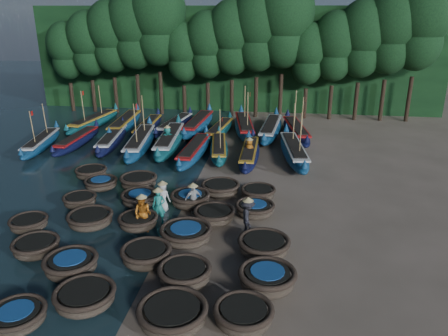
# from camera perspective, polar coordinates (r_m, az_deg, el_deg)

# --- Properties ---
(ground) EXTENTS (120.00, 120.00, 0.00)m
(ground) POSITION_cam_1_polar(r_m,az_deg,el_deg) (23.67, -5.00, -4.38)
(ground) COLOR #7C6A5B
(ground) RESTS_ON ground
(foliage_wall) EXTENTS (40.00, 3.00, 10.00)m
(foliage_wall) POSITION_cam_1_polar(r_m,az_deg,el_deg) (45.00, 1.46, 14.07)
(foliage_wall) COLOR black
(foliage_wall) RESTS_ON ground
(coracle_1) EXTENTS (2.32, 2.32, 0.65)m
(coracle_1) POSITION_cam_1_polar(r_m,az_deg,el_deg) (16.43, -25.42, -17.16)
(coracle_1) COLOR #4B3E2F
(coracle_1) RESTS_ON ground
(coracle_2) EXTENTS (2.68, 2.68, 0.71)m
(coracle_2) POSITION_cam_1_polar(r_m,az_deg,el_deg) (16.48, -17.70, -15.75)
(coracle_2) COLOR #4B3E2F
(coracle_2) RESTS_ON ground
(coracle_3) EXTENTS (2.59, 2.59, 0.79)m
(coracle_3) POSITION_cam_1_polar(r_m,az_deg,el_deg) (15.05, -6.73, -18.47)
(coracle_3) COLOR #4B3E2F
(coracle_3) RESTS_ON ground
(coracle_4) EXTENTS (2.12, 2.12, 0.76)m
(coracle_4) POSITION_cam_1_polar(r_m,az_deg,el_deg) (14.97, 2.56, -18.65)
(coracle_4) COLOR #4B3E2F
(coracle_4) RESTS_ON ground
(coracle_5) EXTENTS (1.99, 1.99, 0.68)m
(coracle_5) POSITION_cam_1_polar(r_m,az_deg,el_deg) (20.22, -23.34, -9.41)
(coracle_5) COLOR #4B3E2F
(coracle_5) RESTS_ON ground
(coracle_6) EXTENTS (2.47, 2.47, 0.78)m
(coracle_6) POSITION_cam_1_polar(r_m,az_deg,el_deg) (18.34, -19.36, -11.81)
(coracle_6) COLOR #4B3E2F
(coracle_6) RESTS_ON ground
(coracle_7) EXTENTS (2.09, 2.09, 0.78)m
(coracle_7) POSITION_cam_1_polar(r_m,az_deg,el_deg) (18.22, -10.13, -11.11)
(coracle_7) COLOR #4B3E2F
(coracle_7) RESTS_ON ground
(coracle_8) EXTENTS (2.06, 2.06, 0.79)m
(coracle_8) POSITION_cam_1_polar(r_m,az_deg,el_deg) (16.87, -5.14, -13.61)
(coracle_8) COLOR #4B3E2F
(coracle_8) RESTS_ON ground
(coracle_9) EXTENTS (2.43, 2.43, 0.84)m
(coracle_9) POSITION_cam_1_polar(r_m,az_deg,el_deg) (16.58, 5.67, -14.17)
(coracle_9) COLOR #4B3E2F
(coracle_9) RESTS_ON ground
(coracle_10) EXTENTS (2.03, 2.03, 0.64)m
(coracle_10) POSITION_cam_1_polar(r_m,az_deg,el_deg) (22.45, -24.13, -6.61)
(coracle_10) COLOR #4B3E2F
(coracle_10) RESTS_ON ground
(coracle_11) EXTENTS (2.42, 2.42, 0.71)m
(coracle_11) POSITION_cam_1_polar(r_m,az_deg,el_deg) (21.75, -17.06, -6.40)
(coracle_11) COLOR #4B3E2F
(coracle_11) RESTS_ON ground
(coracle_12) EXTENTS (1.90, 1.90, 0.67)m
(coracle_12) POSITION_cam_1_polar(r_m,az_deg,el_deg) (21.04, -11.14, -6.85)
(coracle_12) COLOR #4B3E2F
(coracle_12) RESTS_ON ground
(coracle_13) EXTENTS (2.50, 2.50, 0.76)m
(coracle_13) POSITION_cam_1_polar(r_m,az_deg,el_deg) (19.55, -4.98, -8.55)
(coracle_13) COLOR #4B3E2F
(coracle_13) RESTS_ON ground
(coracle_14) EXTENTS (2.38, 2.38, 0.79)m
(coracle_14) POSITION_cam_1_polar(r_m,az_deg,el_deg) (18.63, 5.23, -10.09)
(coracle_14) COLOR #4B3E2F
(coracle_14) RESTS_ON ground
(coracle_15) EXTENTS (1.97, 1.97, 0.65)m
(coracle_15) POSITION_cam_1_polar(r_m,az_deg,el_deg) (24.02, -18.31, -4.03)
(coracle_15) COLOR #4B3E2F
(coracle_15) RESTS_ON ground
(coracle_16) EXTENTS (2.35, 2.35, 0.72)m
(coracle_16) POSITION_cam_1_polar(r_m,az_deg,el_deg) (23.39, -10.89, -3.88)
(coracle_16) COLOR #4B3E2F
(coracle_16) RESTS_ON ground
(coracle_17) EXTENTS (2.44, 2.44, 0.80)m
(coracle_17) POSITION_cam_1_polar(r_m,az_deg,el_deg) (22.82, -4.42, -4.06)
(coracle_17) COLOR #4B3E2F
(coracle_17) RESTS_ON ground
(coracle_18) EXTENTS (2.19, 2.19, 0.70)m
(coracle_18) POSITION_cam_1_polar(r_m,az_deg,el_deg) (21.21, -1.26, -6.15)
(coracle_18) COLOR #4B3E2F
(coracle_18) RESTS_ON ground
(coracle_19) EXTENTS (2.12, 2.12, 0.70)m
(coracle_19) POSITION_cam_1_polar(r_m,az_deg,el_deg) (21.86, 4.06, -5.35)
(coracle_19) COLOR #4B3E2F
(coracle_19) RESTS_ON ground
(coracle_20) EXTENTS (1.93, 1.93, 0.68)m
(coracle_20) POSITION_cam_1_polar(r_m,az_deg,el_deg) (27.76, -16.95, -0.57)
(coracle_20) COLOR #4B3E2F
(coracle_20) RESTS_ON ground
(coracle_21) EXTENTS (1.89, 1.89, 0.65)m
(coracle_21) POSITION_cam_1_polar(r_m,az_deg,el_deg) (25.94, -15.77, -1.94)
(coracle_21) COLOR #4B3E2F
(coracle_21) RESTS_ON ground
(coracle_22) EXTENTS (2.49, 2.49, 0.85)m
(coracle_22) POSITION_cam_1_polar(r_m,az_deg,el_deg) (25.37, -11.08, -1.77)
(coracle_22) COLOR #4B3E2F
(coracle_22) RESTS_ON ground
(coracle_23) EXTENTS (2.17, 2.17, 0.71)m
(coracle_23) POSITION_cam_1_polar(r_m,az_deg,el_deg) (24.24, -0.46, -2.64)
(coracle_23) COLOR #4B3E2F
(coracle_23) RESTS_ON ground
(coracle_24) EXTENTS (2.20, 2.20, 0.70)m
(coracle_24) POSITION_cam_1_polar(r_m,az_deg,el_deg) (23.73, 4.48, -3.25)
(coracle_24) COLOR #4B3E2F
(coracle_24) RESTS_ON ground
(long_boat_0) EXTENTS (2.53, 7.42, 3.20)m
(long_boat_0) POSITION_cam_1_polar(r_m,az_deg,el_deg) (34.74, -22.76, 3.07)
(long_boat_0) COLOR navy
(long_boat_0) RESTS_ON ground
(long_boat_1) EXTENTS (1.42, 7.38, 1.30)m
(long_boat_1) POSITION_cam_1_polar(r_m,az_deg,el_deg) (34.41, -18.63, 3.42)
(long_boat_1) COLOR #0E1034
(long_boat_1) RESTS_ON ground
(long_boat_2) EXTENTS (2.37, 7.88, 1.40)m
(long_boat_2) POSITION_cam_1_polar(r_m,az_deg,el_deg) (33.77, -14.41, 3.61)
(long_boat_2) COLOR #0E1034
(long_boat_2) RESTS_ON ground
(long_boat_3) EXTENTS (2.66, 8.91, 3.81)m
(long_boat_3) POSITION_cam_1_polar(r_m,az_deg,el_deg) (32.36, -10.91, 3.31)
(long_boat_3) COLOR navy
(long_boat_3) RESTS_ON ground
(long_boat_4) EXTENTS (2.32, 9.18, 1.62)m
(long_boat_4) POSITION_cam_1_polar(r_m,az_deg,el_deg) (32.41, -7.12, 3.56)
(long_boat_4) COLOR #105F59
(long_boat_4) RESTS_ON ground
(long_boat_5) EXTENTS (1.77, 7.97, 1.40)m
(long_boat_5) POSITION_cam_1_polar(r_m,az_deg,el_deg) (30.23, -3.91, 2.28)
(long_boat_5) COLOR navy
(long_boat_5) RESTS_ON ground
(long_boat_6) EXTENTS (2.30, 7.21, 3.10)m
(long_boat_6) POSITION_cam_1_polar(r_m,az_deg,el_deg) (30.75, -0.66, 2.56)
(long_boat_6) COLOR #105F59
(long_boat_6) RESTS_ON ground
(long_boat_7) EXTENTS (1.35, 7.53, 1.32)m
(long_boat_7) POSITION_cam_1_polar(r_m,az_deg,el_deg) (29.65, 3.32, 1.87)
(long_boat_7) COLOR #0E1034
(long_boat_7) RESTS_ON ground
(long_boat_8) EXTENTS (2.62, 8.58, 3.68)m
(long_boat_8) POSITION_cam_1_polar(r_m,az_deg,el_deg) (30.23, 9.11, 2.17)
(long_boat_8) COLOR navy
(long_boat_8) RESTS_ON ground
(long_boat_9) EXTENTS (2.54, 8.15, 3.49)m
(long_boat_9) POSITION_cam_1_polar(r_m,az_deg,el_deg) (39.52, -16.65, 5.81)
(long_boat_9) COLOR #105F59
(long_boat_9) RESTS_ON ground
(long_boat_10) EXTENTS (2.12, 8.76, 1.55)m
(long_boat_10) POSITION_cam_1_polar(r_m,az_deg,el_deg) (38.01, -12.80, 5.66)
(long_boat_10) COLOR navy
(long_boat_10) RESTS_ON ground
(long_boat_11) EXTENTS (1.67, 7.77, 1.37)m
(long_boat_11) POSITION_cam_1_polar(r_m,az_deg,el_deg) (36.76, -9.91, 5.27)
(long_boat_11) COLOR #0E1034
(long_boat_11) RESTS_ON ground
(long_boat_12) EXTENTS (2.50, 7.75, 1.38)m
(long_boat_12) POSITION_cam_1_polar(r_m,az_deg,el_deg) (37.13, -6.46, 5.60)
(long_boat_12) COLOR #0E1034
(long_boat_12) RESTS_ON ground
(long_boat_13) EXTENTS (2.09, 8.80, 1.55)m
(long_boat_13) POSITION_cam_1_polar(r_m,az_deg,el_deg) (37.00, -3.41, 5.74)
(long_boat_13) COLOR navy
(long_boat_13) RESTS_ON ground
(long_boat_14) EXTENTS (2.14, 7.24, 1.28)m
(long_boat_14) POSITION_cam_1_polar(r_m,az_deg,el_deg) (35.55, -0.59, 5.00)
(long_boat_14) COLOR #105F59
(long_boat_14) RESTS_ON ground
(long_boat_15) EXTENTS (2.94, 8.72, 3.75)m
(long_boat_15) POSITION_cam_1_polar(r_m,az_deg,el_deg) (36.16, 2.68, 5.42)
(long_boat_15) COLOR navy
(long_boat_15) RESTS_ON ground
(long_boat_16) EXTENTS (2.24, 8.72, 1.54)m
(long_boat_16) POSITION_cam_1_polar(r_m,az_deg,el_deg) (35.60, 6.10, 5.08)
(long_boat_16) COLOR navy
(long_boat_16) RESTS_ON ground
(long_boat_17) EXTENTS (2.86, 8.36, 3.60)m
(long_boat_17) POSITION_cam_1_polar(r_m,az_deg,el_deg) (35.44, 9.37, 4.82)
(long_boat_17) COLOR #0E1034
(long_boat_17) RESTS_ON ground
(fisherman_0) EXTENTS (0.86, 0.69, 1.74)m
(fisherman_0) POSITION_cam_1_polar(r_m,az_deg,el_deg) (22.46, -7.97, -3.56)
(fisherman_0) COLOR beige
(fisherman_0) RESTS_ON ground
(fisherman_1) EXTENTS (0.66, 0.52, 1.96)m
(fisherman_1) POSITION_cam_1_polar(r_m,az_deg,el_deg) (21.16, -8.52, -4.75)
(fisherman_1) COLOR #1C756B
(fisherman_1) RESTS_ON ground
(fisherman_2) EXTENTS (1.00, 0.85, 2.00)m
(fisherman_2) POSITION_cam_1_polar(r_m,az_deg,el_deg) (20.51, -10.57, -5.81)
(fisherman_2) COLOR #B05F17
(fisherman_2) RESTS_ON ground
(fisherman_3) EXTENTS (0.86, 1.24, 1.96)m
(fisherman_3) POSITION_cam_1_polar(r_m,az_deg,el_deg) (19.96, 3.12, -6.32)
(fisherman_3) COLOR black
(fisherman_3) RESTS_ON ground
(fisherman_4) EXTENTS (0.94, 0.81, 1.72)m
(fisherman_4) POSITION_cam_1_polar(r_m,az_deg,el_deg) (22.08, -4.04, -3.85)
(fisherman_4) COLOR beige
(fisherman_4) RESTS_ON ground
(fisherman_5) EXTENTS (1.73, 1.18, 2.00)m
(fisherman_5) POSITION_cam_1_polar(r_m,az_deg,el_deg) (31.95, -7.36, 3.89)
(fisherman_5) COLOR #1C756B
(fisherman_5) RESTS_ON ground
(fisherman_6) EXTENTS (0.91, 0.75, 1.79)m
(fisherman_6) POSITION_cam_1_polar(r_m,az_deg,el_deg) (29.44, 3.33, 2.47)
(fisherman_6) COLOR #B05F17
(fisherman_6) RESTS_ON ground
(tree_0) EXTENTS (3.68, 3.68, 8.68)m
(tree_0) POSITION_cam_1_polar(r_m,az_deg,el_deg) (46.16, -19.88, 14.29)
(tree_0) COLOR black
(tree_0) RESTS_ON ground
(tree_1) EXTENTS (4.09, 4.09, 9.65)m
(tree_1) POSITION_cam_1_polar(r_m,az_deg,el_deg) (45.11, -17.30, 15.33)
(tree_1) COLOR black
(tree_1) RESTS_ON ground
(tree_2) EXTENTS (4.51, 4.51, 10.63)m
(tree_2) POSITION_cam_1_polar(r_m,az_deg,el_deg) (44.17, -14.56, 16.37)
(tree_2) COLOR black
(tree_2) RESTS_ON ground
(tree_3) EXTENTS (4.92, 4.92, 11.60)m
(tree_3) POSITION_cam_1_polar(r_m,az_deg,el_deg) (43.34, -11.69, 17.42)
(tree_3) COLOR black
(tree_3) RESTS_ON ground
(tree_4) EXTENTS (5.34, 5.34, 12.58)m
(tree_4) POSITION_cam_1_polar(r_m,az_deg,el_deg) (42.63, -8.68, 18.47)
(tree_4) COLOR black
(tree_4) RESTS_ON ground
(tree_5) EXTENTS (3.68, 3.68, 8.68)m
(tree_5) POSITION_cam_1_polar(r_m,az_deg,el_deg) (42.21, -5.37, 14.91)
(tree_5) COLOR black
(tree_5) RESTS_ON ground
(tree_6) EXTENTS (4.09, 4.09, 9.65)m
(tree_6) POSITION_cam_1_polar(r_m,az_deg,el_deg) (41.70, -2.20, 15.85)
(tree_6) COLOR black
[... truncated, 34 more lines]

